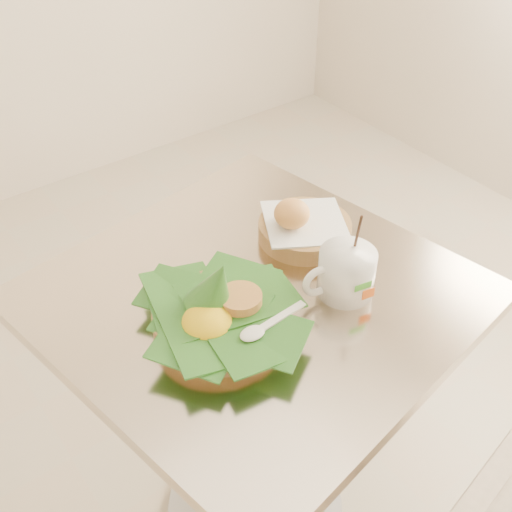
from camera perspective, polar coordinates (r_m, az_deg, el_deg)
cafe_table at (r=1.32m, az=-0.11°, el=-10.27°), size 0.81×0.81×0.75m
rice_basket at (r=1.08m, az=-3.37°, el=-4.96°), size 0.28×0.28×0.14m
bread_basket at (r=1.27m, az=4.16°, el=2.59°), size 0.21×0.21×0.10m
coffee_mug at (r=1.15m, az=7.93°, el=-1.43°), size 0.14×0.11×0.18m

